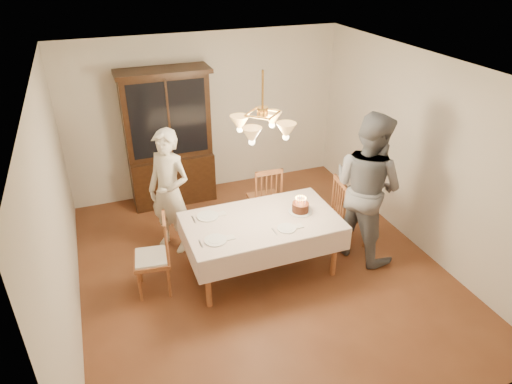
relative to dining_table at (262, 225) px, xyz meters
name	(u,v)px	position (x,y,z in m)	size (l,w,h in m)	color
ground	(261,269)	(0.00, 0.00, -0.68)	(5.00, 5.00, 0.00)	#5A2E19
room_shell	(262,159)	(0.00, 0.00, 0.90)	(5.00, 5.00, 5.00)	white
dining_table	(262,225)	(0.00, 0.00, 0.00)	(1.90, 1.10, 0.76)	brown
china_hutch	(169,141)	(-0.68, 2.25, 0.36)	(1.38, 0.54, 2.16)	black
chair_far_side	(265,200)	(0.43, 0.97, -0.24)	(0.46, 0.44, 1.00)	brown
chair_left_end	(153,259)	(-1.35, 0.10, -0.23)	(0.48, 0.49, 1.00)	brown
chair_right_end	(349,214)	(1.37, 0.17, -0.24)	(0.47, 0.49, 1.00)	brown
elderly_woman	(169,192)	(-0.96, 0.91, 0.19)	(0.63, 0.42, 1.74)	#F3E7CD
adult_in_grey	(367,187)	(1.41, -0.10, 0.32)	(0.98, 0.76, 2.01)	slate
birthday_cake	(300,208)	(0.53, 0.01, 0.14)	(0.30, 0.30, 0.21)	white
place_setting_near_left	(217,240)	(-0.64, -0.23, 0.08)	(0.41, 0.26, 0.02)	white
place_setting_near_right	(288,228)	(0.22, -0.29, 0.08)	(0.38, 0.23, 0.02)	white
place_setting_far_left	(209,216)	(-0.59, 0.31, 0.08)	(0.42, 0.27, 0.02)	white
chandelier	(262,127)	(0.00, 0.00, 1.29)	(0.62, 0.62, 0.73)	#BF8C3F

